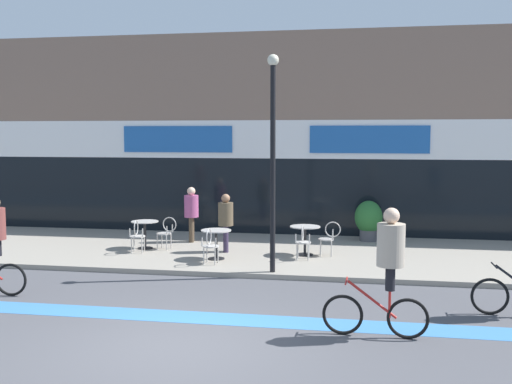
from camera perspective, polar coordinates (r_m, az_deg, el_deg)
ground_plane at (r=9.65m, az=-7.68°, el=-14.38°), size 120.00×120.00×0.00m
sidewalk_slab at (r=16.45m, az=-0.03°, el=-5.76°), size 40.00×5.50×0.12m
storefront_facade at (r=20.80m, az=2.21°, el=5.34°), size 40.00×4.06×6.46m
bike_lane_stripe at (r=11.00m, az=-5.30°, el=-11.82°), size 36.00×0.70×0.01m
bistro_table_0 at (r=16.86m, az=-10.53°, el=-3.47°), size 0.75×0.75×0.77m
bistro_table_1 at (r=15.21m, az=-3.82°, el=-4.40°), size 0.77×0.77×0.75m
bistro_table_2 at (r=15.74m, az=4.69°, el=-4.03°), size 0.80×0.80×0.76m
cafe_chair_0_near at (r=16.29m, az=-11.26°, el=-3.92°), size 0.45×0.60×0.90m
cafe_chair_0_side at (r=16.65m, az=-8.52°, el=-3.67°), size 0.60×0.45×0.90m
cafe_chair_1_near at (r=14.62m, az=-4.40°, el=-4.90°), size 0.41×0.58×0.90m
cafe_chair_2_near at (r=15.13m, az=4.48°, el=-4.55°), size 0.40×0.58×0.90m
cafe_chair_2_side at (r=15.71m, az=6.97°, el=-4.20°), size 0.58×0.41×0.90m
planter_pot at (r=18.07m, az=10.67°, el=-2.57°), size 0.82×0.82×1.20m
lamp_post at (r=13.54m, az=1.61°, el=4.27°), size 0.26×0.26×4.93m
cyclist_1 at (r=9.85m, az=12.38°, el=-6.52°), size 1.71×0.50×2.12m
pedestrian_near_end at (r=16.08m, az=-2.90°, el=-2.45°), size 0.48×0.48×1.57m
pedestrian_far_end at (r=17.64m, az=-6.17°, el=-1.67°), size 0.48×0.48×1.62m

